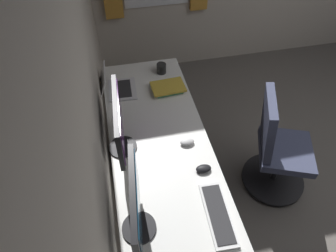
# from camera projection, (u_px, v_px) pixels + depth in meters

# --- Properties ---
(wall_back) EXTENTS (5.01, 0.10, 2.60)m
(wall_back) POSITION_uv_depth(u_px,v_px,m) (85.00, 130.00, 1.46)
(wall_back) COLOR beige
(wall_back) RESTS_ON ground
(desk) EXTENTS (2.10, 0.71, 0.73)m
(desk) POSITION_uv_depth(u_px,v_px,m) (161.00, 153.00, 2.15)
(desk) COLOR white
(desk) RESTS_ON ground
(drawer_pedestal) EXTENTS (0.40, 0.51, 0.69)m
(drawer_pedestal) POSITION_uv_depth(u_px,v_px,m) (158.00, 176.00, 2.39)
(drawer_pedestal) COLOR white
(drawer_pedestal) RESTS_ON ground
(monitor_primary) EXTENTS (0.56, 0.20, 0.44)m
(monitor_primary) POSITION_uv_depth(u_px,v_px,m) (119.00, 123.00, 1.92)
(monitor_primary) COLOR black
(monitor_primary) RESTS_ON desk
(monitor_secondary) EXTENTS (0.53, 0.20, 0.45)m
(monitor_secondary) POSITION_uv_depth(u_px,v_px,m) (136.00, 207.00, 1.51)
(monitor_secondary) COLOR black
(monitor_secondary) RESTS_ON desk
(laptop_leftmost) EXTENTS (0.30, 0.32, 0.23)m
(laptop_leftmost) POSITION_uv_depth(u_px,v_px,m) (114.00, 86.00, 2.48)
(laptop_leftmost) COLOR silver
(laptop_leftmost) RESTS_ON desk
(keyboard_main) EXTENTS (0.43, 0.16, 0.02)m
(keyboard_main) POSITION_uv_depth(u_px,v_px,m) (218.00, 214.00, 1.75)
(keyboard_main) COLOR silver
(keyboard_main) RESTS_ON desk
(mouse_main) EXTENTS (0.06, 0.10, 0.03)m
(mouse_main) POSITION_uv_depth(u_px,v_px,m) (187.00, 142.00, 2.12)
(mouse_main) COLOR silver
(mouse_main) RESTS_ON desk
(mouse_spare) EXTENTS (0.06, 0.10, 0.03)m
(mouse_spare) POSITION_uv_depth(u_px,v_px,m) (204.00, 169.00, 1.96)
(mouse_spare) COLOR black
(mouse_spare) RESTS_ON desk
(book_stack_near) EXTENTS (0.22, 0.29, 0.05)m
(book_stack_near) POSITION_uv_depth(u_px,v_px,m) (168.00, 87.00, 2.51)
(book_stack_near) COLOR #3D8456
(book_stack_near) RESTS_ON desk
(coffee_mug) EXTENTS (0.13, 0.09, 0.09)m
(coffee_mug) POSITION_uv_depth(u_px,v_px,m) (161.00, 68.00, 2.66)
(coffee_mug) COLOR black
(coffee_mug) RESTS_ON desk
(office_chair) EXTENTS (0.57, 0.61, 0.97)m
(office_chair) POSITION_uv_depth(u_px,v_px,m) (276.00, 150.00, 2.43)
(office_chair) COLOR #383D56
(office_chair) RESTS_ON ground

